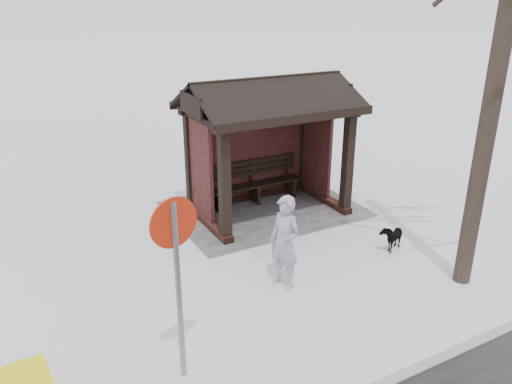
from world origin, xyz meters
TOP-DOWN VIEW (x-y plane):
  - ground at (0.00, 0.00)m, footprint 120.00×120.00m
  - kerb at (0.00, 5.50)m, footprint 120.00×0.15m
  - trampled_patch at (0.00, -0.20)m, footprint 4.20×3.20m
  - bus_shelter at (0.00, -0.16)m, footprint 3.60×2.40m
  - pedestrian at (1.32, 2.85)m, footprint 0.55×0.69m
  - dog at (-1.24, 2.71)m, footprint 0.70×0.53m
  - road_sign at (3.61, 4.07)m, footprint 0.63×0.18m

SIDE VIEW (x-z plane):
  - ground at x=0.00m, z-range 0.00..0.00m
  - trampled_patch at x=0.00m, z-range 0.00..0.02m
  - kerb at x=0.00m, z-range -0.02..0.04m
  - dog at x=-1.24m, z-range 0.00..0.54m
  - pedestrian at x=1.32m, z-range 0.00..1.64m
  - road_sign at x=3.61m, z-range 0.54..3.04m
  - bus_shelter at x=0.00m, z-range 0.62..3.71m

